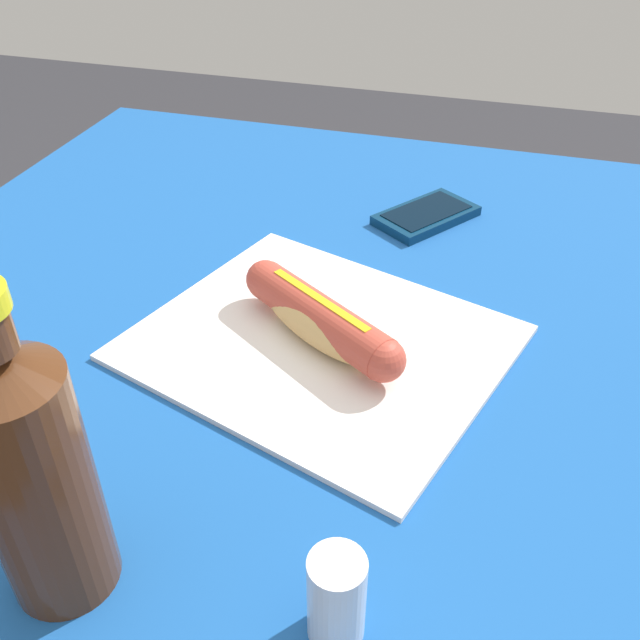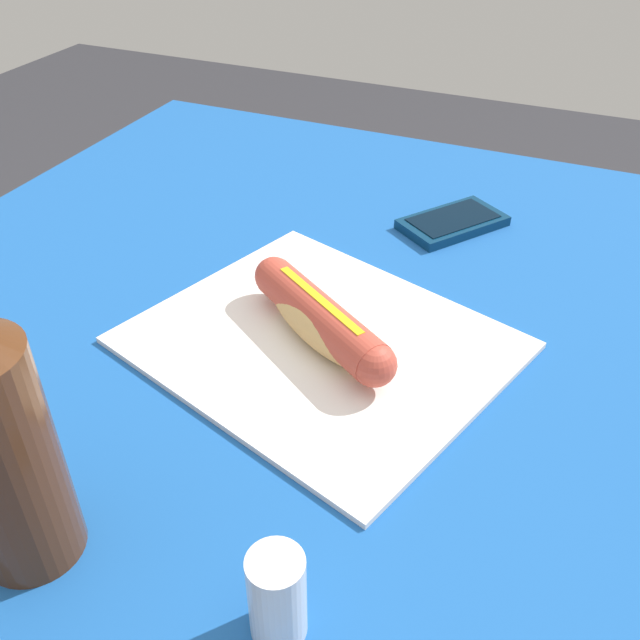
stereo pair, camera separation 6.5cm
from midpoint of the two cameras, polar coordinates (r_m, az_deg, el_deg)
The scene contains 5 objects.
dining_table at distance 0.79m, azimuth 6.59°, elevation -8.38°, with size 1.10×0.95×0.78m.
paper_wrapper at distance 0.67m, azimuth 2.79°, elevation -1.96°, with size 0.33×0.28×0.01m, color silver.
hot_dog at distance 0.65m, azimuth 2.86°, elevation 0.01°, with size 0.18×0.13×0.05m.
cell_phone at distance 0.88m, azimuth 12.86°, elevation 7.69°, with size 0.13×0.14×0.01m.
salt_shaker at distance 0.45m, azimuth 0.93°, elevation -21.79°, with size 0.04×0.04×0.07m, color silver.
Camera 2 is at (-0.17, 0.54, 1.20)m, focal length 39.31 mm.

